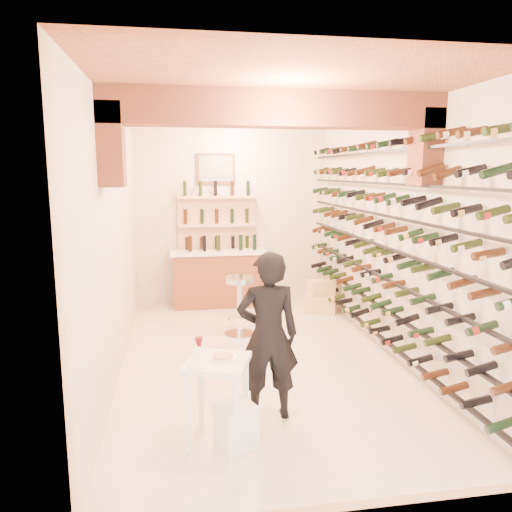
{
  "coord_description": "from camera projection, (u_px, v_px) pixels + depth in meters",
  "views": [
    {
      "loc": [
        -1.03,
        -6.01,
        2.4
      ],
      "look_at": [
        0.0,
        0.3,
        1.3
      ],
      "focal_mm": 34.48,
      "sensor_mm": 36.0,
      "label": 1
    }
  ],
  "objects": [
    {
      "name": "ground",
      "position": [
        260.0,
        358.0,
        6.42
      ],
      "size": [
        6.0,
        6.0,
        0.0
      ],
      "primitive_type": "plane",
      "color": "silver",
      "rests_on": "ground"
    },
    {
      "name": "room_shell",
      "position": [
        264.0,
        184.0,
        5.78
      ],
      "size": [
        3.52,
        6.02,
        3.21
      ],
      "color": "beige",
      "rests_on": "ground"
    },
    {
      "name": "wine_rack",
      "position": [
        376.0,
        238.0,
        6.4
      ],
      "size": [
        0.32,
        5.7,
        2.56
      ],
      "color": "black",
      "rests_on": "ground"
    },
    {
      "name": "back_counter",
      "position": [
        219.0,
        277.0,
        8.85
      ],
      "size": [
        1.7,
        0.62,
        1.29
      ],
      "color": "brown",
      "rests_on": "ground"
    },
    {
      "name": "back_shelving",
      "position": [
        217.0,
        240.0,
        8.98
      ],
      "size": [
        1.4,
        0.31,
        2.73
      ],
      "color": "#DEAC7D",
      "rests_on": "ground"
    },
    {
      "name": "tasting_table",
      "position": [
        217.0,
        375.0,
        4.34
      ],
      "size": [
        0.67,
        0.67,
        0.93
      ],
      "rotation": [
        0.0,
        0.0,
        -0.32
      ],
      "color": "white",
      "rests_on": "ground"
    },
    {
      "name": "white_stool",
      "position": [
        236.0,
        426.0,
        4.32
      ],
      "size": [
        0.4,
        0.4,
        0.39
      ],
      "primitive_type": "cube",
      "rotation": [
        0.0,
        0.0,
        0.38
      ],
      "color": "white",
      "rests_on": "ground"
    },
    {
      "name": "person",
      "position": [
        268.0,
        336.0,
        4.75
      ],
      "size": [
        0.62,
        0.42,
        1.67
      ],
      "primitive_type": "imported",
      "rotation": [
        0.0,
        0.0,
        3.11
      ],
      "color": "black",
      "rests_on": "ground"
    },
    {
      "name": "chrome_barstool",
      "position": [
        240.0,
        302.0,
        7.21
      ],
      "size": [
        0.46,
        0.46,
        0.89
      ],
      "rotation": [
        0.0,
        0.0,
        -0.24
      ],
      "color": "silver",
      "rests_on": "ground"
    },
    {
      "name": "crate_lower",
      "position": [
        321.0,
        303.0,
        8.49
      ],
      "size": [
        0.63,
        0.55,
        0.32
      ],
      "primitive_type": "cube",
      "rotation": [
        0.0,
        0.0,
        -0.4
      ],
      "color": "#D4B774",
      "rests_on": "ground"
    },
    {
      "name": "crate_upper",
      "position": [
        321.0,
        287.0,
        8.44
      ],
      "size": [
        0.45,
        0.33,
        0.24
      ],
      "primitive_type": "cube",
      "rotation": [
        0.0,
        0.0,
        0.11
      ],
      "color": "#D4B774",
      "rests_on": "crate_lower"
    }
  ]
}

